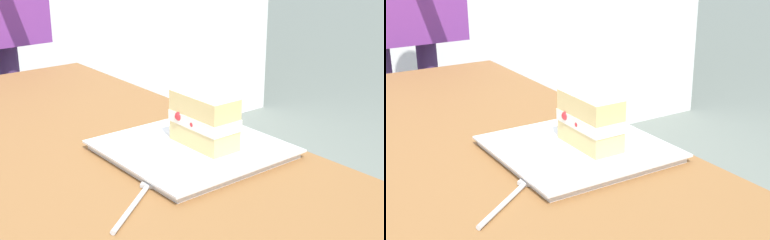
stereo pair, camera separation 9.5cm
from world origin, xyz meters
TOP-DOWN VIEW (x-y plane):
  - patio_table at (0.00, 0.00)m, footprint 1.40×0.77m
  - dessert_plate at (-0.08, -0.22)m, footprint 0.29×0.29m
  - cake_slice at (-0.09, -0.23)m, footprint 0.13×0.08m
  - dessert_fork at (-0.17, -0.04)m, footprint 0.11×0.15m

SIDE VIEW (x-z plane):
  - patio_table at x=0.00m, z-range 0.26..0.98m
  - dessert_fork at x=-0.17m, z-range 0.72..0.73m
  - dessert_plate at x=-0.08m, z-range 0.72..0.74m
  - cake_slice at x=-0.09m, z-range 0.74..0.83m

